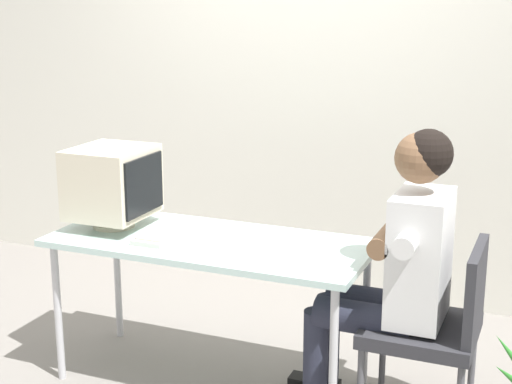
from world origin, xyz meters
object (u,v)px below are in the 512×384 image
Objects in this scene: keyboard at (169,231)px; crt_monitor at (113,183)px; office_chair at (436,322)px; person_seated at (395,264)px; desk at (210,251)px.

crt_monitor is at bearing 178.94° from keyboard.
office_chair reaches higher than keyboard.
keyboard is 1.08m from person_seated.
desk is 3.40× the size of keyboard.
office_chair is 0.30m from person_seated.
office_chair is (1.27, 0.01, -0.25)m from keyboard.
person_seated reaches higher than office_chair.
crt_monitor is at bearing 179.27° from desk.
office_chair is at bearing 0.34° from desk.
crt_monitor is at bearing 179.99° from office_chair.
keyboard is 0.34× the size of person_seated.
crt_monitor is at bearing 179.99° from person_seated.
person_seated reaches higher than crt_monitor.
keyboard is 0.53× the size of office_chair.
person_seated is at bearing 0.42° from desk.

